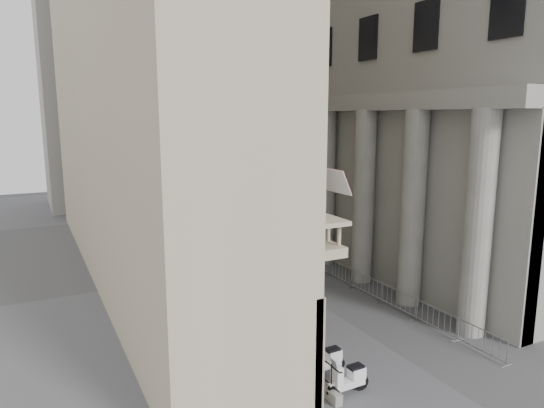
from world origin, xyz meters
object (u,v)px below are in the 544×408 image
at_px(street_lamp, 232,201).
at_px(info_kiosk, 213,274).
at_px(pedestrian_a, 227,221).
at_px(security_tent, 171,208).
at_px(pedestrian_b, 199,216).
at_px(scooter_0, 348,394).

relative_size(street_lamp, info_kiosk, 4.01).
distance_m(street_lamp, pedestrian_a, 12.99).
height_order(security_tent, pedestrian_b, security_tent).
xyz_separation_m(scooter_0, info_kiosk, (-0.63, 11.84, 1.00)).
xyz_separation_m(scooter_0, pedestrian_a, (5.50, 25.00, 0.84)).
height_order(scooter_0, pedestrian_b, pedestrian_b).
relative_size(info_kiosk, pedestrian_b, 1.10).
relative_size(pedestrian_a, pedestrian_b, 0.93).
height_order(security_tent, pedestrian_a, security_tent).
xyz_separation_m(street_lamp, pedestrian_a, (4.30, 11.62, -3.89)).
bearing_deg(pedestrian_a, street_lamp, 54.79).
xyz_separation_m(scooter_0, street_lamp, (1.19, 13.38, 4.72)).
distance_m(street_lamp, pedestrian_b, 14.99).
height_order(security_tent, info_kiosk, security_tent).
relative_size(info_kiosk, pedestrian_a, 1.18).
bearing_deg(info_kiosk, pedestrian_b, 61.83).
bearing_deg(info_kiosk, pedestrian_a, 52.95).
relative_size(security_tent, pedestrian_b, 2.35).
height_order(scooter_0, info_kiosk, info_kiosk).
bearing_deg(pedestrian_b, scooter_0, 120.03).
xyz_separation_m(scooter_0, security_tent, (-0.04, 22.27, 2.89)).
xyz_separation_m(security_tent, pedestrian_a, (5.54, 2.73, -2.05)).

